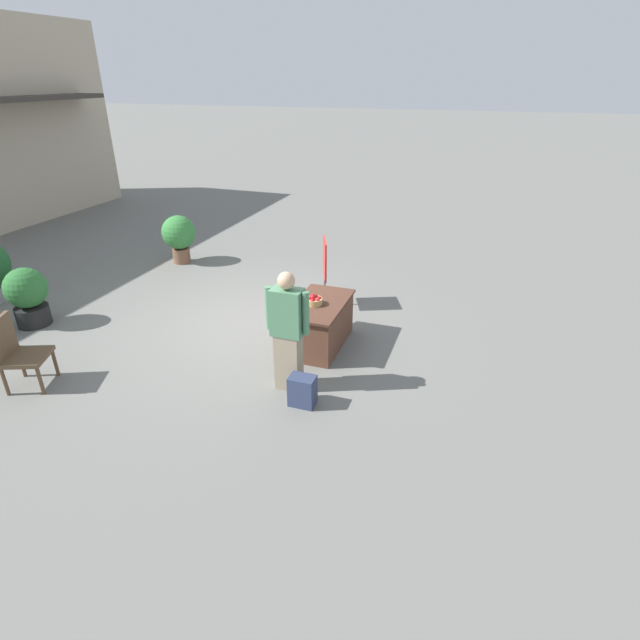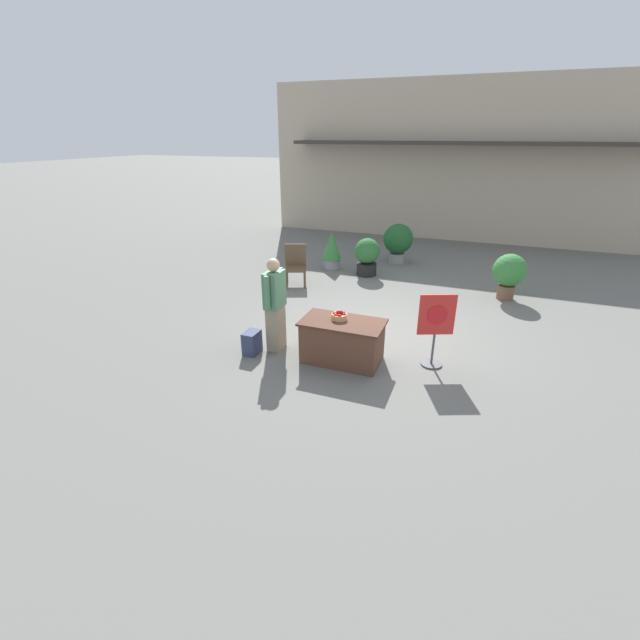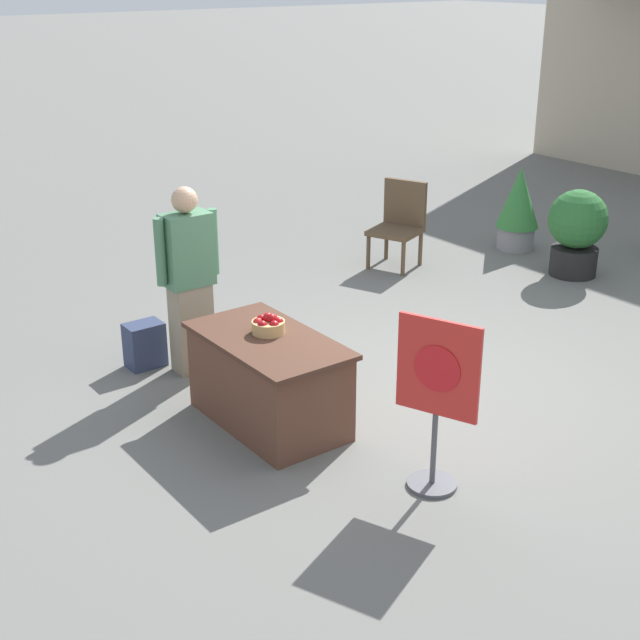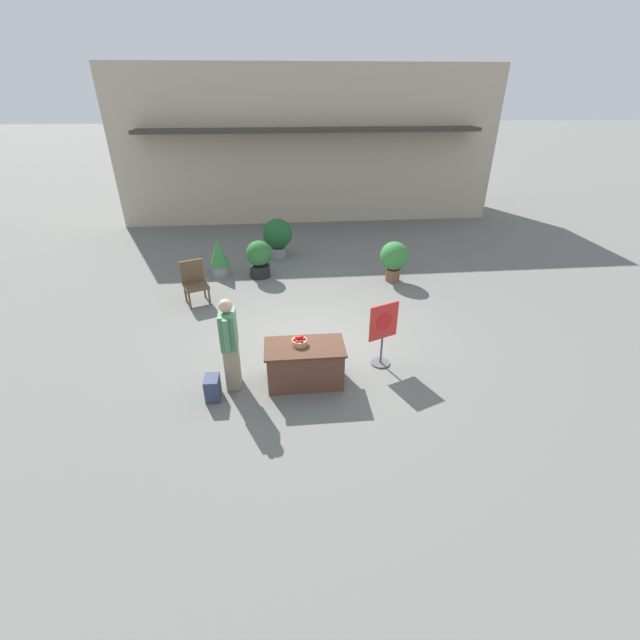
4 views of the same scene
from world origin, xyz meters
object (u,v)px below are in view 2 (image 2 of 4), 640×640
Objects in this scene: backpack at (252,343)px; potted_plant_near_right at (398,240)px; patio_chair at (296,263)px; potted_plant_near_left at (332,250)px; potted_plant_far_right at (367,255)px; apple_basket at (339,316)px; potted_plant_far_left at (509,272)px; person_visitor at (275,304)px; poster_board at (435,327)px; display_table at (342,341)px.

potted_plant_near_right reaches higher than backpack.
potted_plant_near_left reaches higher than patio_chair.
patio_chair is 2.09m from potted_plant_far_right.
potted_plant_near_left is at bearing 110.91° from apple_basket.
potted_plant_far_right is at bearing -108.77° from potted_plant_near_right.
potted_plant_far_left is 1.06× the size of potted_plant_far_right.
person_visitor is 5.24m from potted_plant_near_left.
poster_board is 5.13m from potted_plant_far_right.
display_table is 1.36× the size of potted_plant_far_right.
potted_plant_near_left reaches higher than apple_basket.
display_table is at bearing -68.52° from potted_plant_near_left.
patio_chair is at bearing 124.39° from apple_basket.
apple_basket is at bearing -80.21° from potted_plant_far_right.
person_visitor reaches higher than apple_basket.
poster_board is 1.24× the size of potted_plant_far_right.
poster_board is (1.56, 0.35, -0.11)m from apple_basket.
potted_plant_far_left reaches higher than backpack.
display_table is 1.35× the size of patio_chair.
apple_basket is 4.96m from potted_plant_far_right.
patio_chair is (-2.36, 3.46, -0.25)m from apple_basket.
potted_plant_near_right is (-3.08, 2.19, 0.03)m from potted_plant_far_left.
person_visitor is 1.59× the size of potted_plant_near_left.
backpack is (-0.33, -0.32, -0.66)m from person_visitor.
apple_basket is (-0.08, 0.06, 0.44)m from display_table.
display_table is 1.36m from person_visitor.
potted_plant_far_left is at bearing 47.60° from person_visitor.
potted_plant_far_left is 1.02× the size of potted_plant_near_left.
potted_plant_far_left is (2.77, 4.25, -0.16)m from apple_basket.
patio_chair is at bearing -103.97° from potted_plant_near_left.
patio_chair is 5.20m from potted_plant_far_left.
potted_plant_near_left is (-3.52, 4.76, -0.14)m from poster_board.
person_visitor reaches higher than display_table.
potted_plant_far_right is (-3.61, 0.63, -0.09)m from potted_plant_far_left.
potted_plant_near_right is (-1.87, 6.10, -0.02)m from poster_board.
person_visitor is at bearing -103.91° from poster_board.
person_visitor is 1.45× the size of potted_plant_near_right.
backpack is at bearing -165.86° from apple_basket.
potted_plant_far_left is (1.21, 3.90, -0.05)m from poster_board.
backpack is at bearing -135.50° from person_visitor.
backpack is at bearing -99.97° from potted_plant_near_right.
potted_plant_far_right is at bearing -174.39° from poster_board.
potted_plant_near_left is at bearing -140.94° from potted_plant_near_right.
patio_chair is 3.63m from potted_plant_near_right.
apple_basket reaches higher than backpack.
patio_chair is at bearing -150.69° from poster_board.
person_visitor is 3.72m from patio_chair.
potted_plant_near_right is (0.87, 6.50, -0.19)m from person_visitor.
person_visitor reaches higher than backpack.
backpack is 5.52m from potted_plant_near_left.
patio_chair is at bearing 102.56° from backpack.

